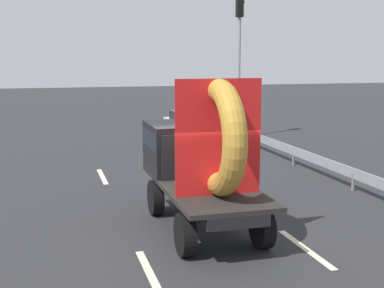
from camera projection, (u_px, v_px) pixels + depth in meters
ground_plane at (209, 228)px, 12.44m from camera, size 120.00×120.00×0.00m
flatbed_truck at (199, 156)px, 12.48m from camera, size 2.02×4.75×3.61m
distant_sedan at (189, 124)px, 26.20m from camera, size 1.77×4.13×1.35m
traffic_light at (239, 50)px, 25.49m from camera, size 0.42×0.36×6.86m
guardrail at (320, 161)px, 17.68m from camera, size 0.10×15.96×0.71m
lane_dash_left_near at (150, 274)px, 9.80m from camera, size 0.16×2.37×0.01m
lane_dash_left_far at (102, 176)px, 17.78m from camera, size 0.16×2.33×0.01m
lane_dash_right_near at (305, 248)px, 11.10m from camera, size 0.16×2.37×0.01m
lane_dash_right_far at (203, 173)px, 18.27m from camera, size 0.16×2.54×0.01m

